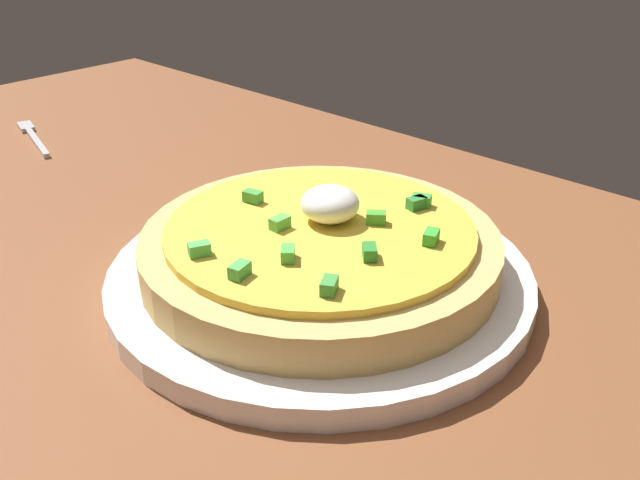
% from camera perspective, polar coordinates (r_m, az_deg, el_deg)
% --- Properties ---
extents(dining_table, '(1.22, 0.73, 0.03)m').
position_cam_1_polar(dining_table, '(0.46, -10.58, -6.99)').
color(dining_table, brown).
rests_on(dining_table, ground).
extents(plate, '(0.28, 0.28, 0.02)m').
position_cam_1_polar(plate, '(0.47, -0.00, -3.01)').
color(plate, white).
rests_on(plate, dining_table).
extents(pizza, '(0.23, 0.23, 0.05)m').
position_cam_1_polar(pizza, '(0.46, 0.02, -0.50)').
color(pizza, tan).
rests_on(pizza, plate).
extents(fork, '(0.12, 0.04, 0.00)m').
position_cam_1_polar(fork, '(0.80, -22.48, 7.89)').
color(fork, '#B7B7BC').
rests_on(fork, dining_table).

